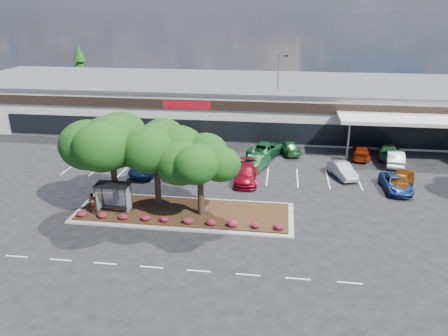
# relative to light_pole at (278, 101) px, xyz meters

# --- Properties ---
(ground) EXTENTS (160.00, 160.00, 0.00)m
(ground) POSITION_rel_light_pole_xyz_m (-5.02, -28.03, -4.72)
(ground) COLOR black
(ground) RESTS_ON ground
(retail_store) EXTENTS (80.40, 25.20, 6.25)m
(retail_store) POSITION_rel_light_pole_xyz_m (-4.95, 5.87, -1.57)
(retail_store) COLOR silver
(retail_store) RESTS_ON ground
(landscape_island) EXTENTS (18.00, 6.00, 0.26)m
(landscape_island) POSITION_rel_light_pole_xyz_m (-7.02, -24.03, -4.60)
(landscape_island) COLOR #A0A09B
(landscape_island) RESTS_ON ground
(lane_markings) EXTENTS (33.12, 20.06, 0.01)m
(lane_markings) POSITION_rel_light_pole_xyz_m (-5.16, -17.61, -4.72)
(lane_markings) COLOR silver
(lane_markings) RESTS_ON ground
(shrub_row) EXTENTS (17.00, 0.80, 0.50)m
(shrub_row) POSITION_rel_light_pole_xyz_m (-7.02, -26.13, -4.21)
(shrub_row) COLOR maroon
(shrub_row) RESTS_ON landscape_island
(bus_shelter) EXTENTS (2.75, 1.55, 2.59)m
(bus_shelter) POSITION_rel_light_pole_xyz_m (-12.52, -25.08, -2.42)
(bus_shelter) COLOR black
(bus_shelter) RESTS_ON landscape_island
(island_tree_west) EXTENTS (7.20, 7.20, 7.89)m
(island_tree_west) POSITION_rel_light_pole_xyz_m (-13.02, -23.53, -0.52)
(island_tree_west) COLOR #13340C
(island_tree_west) RESTS_ON landscape_island
(island_tree_mid) EXTENTS (6.60, 6.60, 7.32)m
(island_tree_mid) POSITION_rel_light_pole_xyz_m (-9.52, -22.83, -0.80)
(island_tree_mid) COLOR #13340C
(island_tree_mid) RESTS_ON landscape_island
(island_tree_east) EXTENTS (5.80, 5.80, 6.50)m
(island_tree_east) POSITION_rel_light_pole_xyz_m (-5.52, -24.33, -1.21)
(island_tree_east) COLOR #13340C
(island_tree_east) RESTS_ON landscape_island
(conifer_north_west) EXTENTS (4.40, 4.40, 10.00)m
(conifer_north_west) POSITION_rel_light_pole_xyz_m (-35.02, 17.97, 0.28)
(conifer_north_west) COLOR #13340C
(conifer_north_west) RESTS_ON ground
(person_waiting) EXTENTS (0.74, 0.63, 1.71)m
(person_waiting) POSITION_rel_light_pole_xyz_m (-14.35, -25.28, -3.61)
(person_waiting) COLOR #594C47
(person_waiting) RESTS_ON landscape_island
(light_pole) EXTENTS (1.41, 0.78, 10.61)m
(light_pole) POSITION_rel_light_pole_xyz_m (0.00, 0.00, 0.00)
(light_pole) COLOR #A0A09B
(light_pole) RESTS_ON ground
(car_0) EXTENTS (2.22, 4.99, 1.67)m
(car_0) POSITION_rel_light_pole_xyz_m (-17.47, -12.54, -3.89)
(car_0) COLOR brown
(car_0) RESTS_ON ground
(car_1) EXTENTS (3.92, 5.89, 1.50)m
(car_1) POSITION_rel_light_pole_xyz_m (-12.55, -15.32, -3.97)
(car_1) COLOR navy
(car_1) RESTS_ON ground
(car_3) EXTENTS (2.72, 5.38, 1.69)m
(car_3) POSITION_rel_light_pole_xyz_m (-9.40, -15.17, -3.88)
(car_3) COLOR black
(car_3) RESTS_ON ground
(car_4) EXTENTS (2.56, 5.58, 1.58)m
(car_4) POSITION_rel_light_pole_xyz_m (-2.59, -16.22, -3.93)
(car_4) COLOR maroon
(car_4) RESTS_ON ground
(car_5) EXTENTS (3.21, 5.07, 1.58)m
(car_5) POSITION_rel_light_pole_xyz_m (-1.90, -13.01, -3.94)
(car_5) COLOR #134422
(car_5) RESTS_ON ground
(car_6) EXTENTS (2.89, 4.59, 1.43)m
(car_6) POSITION_rel_light_pole_xyz_m (6.91, -13.69, -4.01)
(car_6) COLOR #A0A2AC
(car_6) RESTS_ON ground
(car_7) EXTENTS (2.46, 5.03, 1.38)m
(car_7) POSITION_rel_light_pole_xyz_m (11.49, -16.53, -4.04)
(car_7) COLOR navy
(car_7) RESTS_ON ground
(car_8) EXTENTS (3.73, 5.28, 1.67)m
(car_8) POSITION_rel_light_pole_xyz_m (12.02, -16.02, -3.89)
(car_8) COLOR #682F07
(car_8) RESTS_ON ground
(car_9) EXTENTS (1.51, 4.11, 1.34)m
(car_9) POSITION_rel_light_pole_xyz_m (-16.09, -7.66, -4.05)
(car_9) COLOR black
(car_9) RESTS_ON ground
(car_11) EXTENTS (1.90, 4.88, 1.58)m
(car_11) POSITION_rel_light_pole_xyz_m (-9.30, -10.16, -3.93)
(car_11) COLOR brown
(car_11) RESTS_ON ground
(car_12) EXTENTS (3.21, 5.46, 1.43)m
(car_12) POSITION_rel_light_pole_xyz_m (-6.98, -8.60, -4.01)
(car_12) COLOR #ABAFB8
(car_12) RESTS_ON ground
(car_13) EXTENTS (4.68, 6.54, 1.66)m
(car_13) POSITION_rel_light_pole_xyz_m (-0.94, -8.00, -3.90)
(car_13) COLOR #154625
(car_13) RESTS_ON ground
(car_14) EXTENTS (3.12, 5.16, 1.40)m
(car_14) POSITION_rel_light_pole_xyz_m (1.62, -6.72, -4.02)
(car_14) COLOR #1E4C25
(car_14) RESTS_ON ground
(car_15) EXTENTS (2.54, 4.93, 1.37)m
(car_15) POSITION_rel_light_pole_xyz_m (9.67, -7.45, -4.04)
(car_15) COLOR #94240A
(car_15) RESTS_ON ground
(car_16) EXTENTS (3.55, 5.90, 1.60)m
(car_16) POSITION_rel_light_pole_xyz_m (12.87, -6.57, -3.92)
(car_16) COLOR #1F542C
(car_16) RESTS_ON ground
(car_17) EXTENTS (2.50, 5.19, 1.64)m
(car_17) POSITION_rel_light_pole_xyz_m (12.94, -9.30, -3.90)
(car_17) COLOR silver
(car_17) RESTS_ON ground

